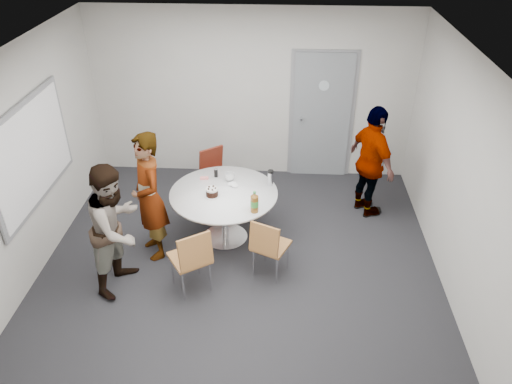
# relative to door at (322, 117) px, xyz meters

# --- Properties ---
(floor) EXTENTS (5.00, 5.00, 0.00)m
(floor) POSITION_rel_door_xyz_m (-1.10, -2.48, -1.03)
(floor) COLOR black
(floor) RESTS_ON ground
(ceiling) EXTENTS (5.00, 5.00, 0.00)m
(ceiling) POSITION_rel_door_xyz_m (-1.10, -2.48, 1.67)
(ceiling) COLOR silver
(ceiling) RESTS_ON wall_back
(wall_back) EXTENTS (5.00, 0.00, 5.00)m
(wall_back) POSITION_rel_door_xyz_m (-1.10, 0.02, 0.32)
(wall_back) COLOR beige
(wall_back) RESTS_ON floor
(wall_left) EXTENTS (0.00, 5.00, 5.00)m
(wall_left) POSITION_rel_door_xyz_m (-3.60, -2.48, 0.32)
(wall_left) COLOR beige
(wall_left) RESTS_ON floor
(wall_right) EXTENTS (0.00, 5.00, 5.00)m
(wall_right) POSITION_rel_door_xyz_m (1.40, -2.48, 0.32)
(wall_right) COLOR beige
(wall_right) RESTS_ON floor
(wall_front) EXTENTS (5.00, 0.00, 5.00)m
(wall_front) POSITION_rel_door_xyz_m (-1.10, -4.98, 0.32)
(wall_front) COLOR beige
(wall_front) RESTS_ON floor
(door) EXTENTS (1.02, 0.17, 2.12)m
(door) POSITION_rel_door_xyz_m (0.00, 0.00, 0.00)
(door) COLOR gray
(door) RESTS_ON wall_back
(whiteboard) EXTENTS (0.04, 1.90, 1.25)m
(whiteboard) POSITION_rel_door_xyz_m (-3.56, -2.28, 0.42)
(whiteboard) COLOR gray
(whiteboard) RESTS_ON wall_left
(table) EXTENTS (1.41, 1.41, 1.03)m
(table) POSITION_rel_door_xyz_m (-1.33, -1.88, -0.39)
(table) COLOR white
(table) RESTS_ON floor
(chair_near_left) EXTENTS (0.59, 0.61, 0.88)m
(chair_near_left) POSITION_rel_door_xyz_m (-1.59, -2.96, -0.49)
(chair_near_left) COLOR brown
(chair_near_left) RESTS_ON floor
(chair_near_right) EXTENTS (0.53, 0.55, 0.82)m
(chair_near_right) POSITION_rel_door_xyz_m (-0.74, -2.63, -0.53)
(chair_near_right) COLOR brown
(chair_near_right) RESTS_ON floor
(chair_far) EXTENTS (0.58, 0.59, 0.85)m
(chair_far) POSITION_rel_door_xyz_m (-1.60, -0.92, -0.51)
(chair_far) COLOR #602013
(chair_far) RESTS_ON floor
(person_main) EXTENTS (0.67, 0.75, 1.71)m
(person_main) POSITION_rel_door_xyz_m (-2.24, -2.24, -0.17)
(person_main) COLOR #A5C6EA
(person_main) RESTS_ON floor
(person_left) EXTENTS (0.81, 0.93, 1.63)m
(person_left) POSITION_rel_door_xyz_m (-2.47, -2.83, -0.21)
(person_left) COLOR white
(person_left) RESTS_ON floor
(person_right) EXTENTS (0.79, 1.05, 1.66)m
(person_right) POSITION_rel_door_xyz_m (0.65, -1.13, -0.19)
(person_right) COLOR black
(person_right) RESTS_ON floor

